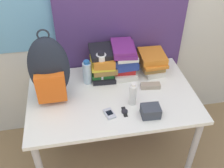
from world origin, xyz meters
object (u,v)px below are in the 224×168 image
water_bottle (87,72)px  sunscreen_bottle (133,94)px  sunglasses_case (151,86)px  book_stack_right (152,62)px  sports_bottle (101,68)px  book_stack_left (103,63)px  cell_phone (109,114)px  camera_pouch (151,111)px  book_stack_center (124,59)px  backpack (49,70)px  wristwatch (125,112)px

water_bottle → sunscreen_bottle: 0.43m
sunglasses_case → book_stack_right: bearing=72.5°
water_bottle → sports_bottle: sports_bottle is taller
water_bottle → sunglasses_case: 0.51m
book_stack_left → cell_phone: book_stack_left is taller
water_bottle → sunglasses_case: size_ratio=1.30×
water_bottle → camera_pouch: water_bottle is taller
sports_bottle → sunscreen_bottle: 0.36m
cell_phone → book_stack_left: bearing=86.6°
book_stack_right → camera_pouch: book_stack_right is taller
camera_pouch → water_bottle: bearing=130.7°
book_stack_center → book_stack_right: 0.25m
backpack → sports_bottle: 0.42m
wristwatch → backpack: bearing=151.1°
book_stack_center → book_stack_right: size_ratio=1.01×
cell_phone → camera_pouch: (0.28, -0.06, 0.03)m
cell_phone → backpack: bearing=144.2°
book_stack_left → book_stack_center: book_stack_center is taller
wristwatch → cell_phone: bearing=-177.5°
camera_pouch → wristwatch: (-0.17, 0.06, -0.03)m
backpack → book_stack_right: backpack is taller
book_stack_center → book_stack_right: book_stack_center is taller
book_stack_right → cell_phone: (-0.44, -0.47, -0.08)m
backpack → camera_pouch: size_ratio=4.10×
water_bottle → sunscreen_bottle: size_ratio=1.09×
sports_bottle → wristwatch: sports_bottle is taller
cell_phone → wristwatch: size_ratio=1.13×
book_stack_center → sports_bottle: bearing=-158.5°
backpack → book_stack_left: bearing=25.0°
sports_bottle → cell_phone: (-0.00, -0.39, -0.12)m
sunscreen_bottle → camera_pouch: bearing=-56.5°
backpack → book_stack_left: backpack is taller
camera_pouch → sports_bottle: bearing=121.5°
backpack → book_stack_center: 0.62m
sports_bottle → camera_pouch: (0.27, -0.45, -0.09)m
backpack → book_stack_left: (0.41, 0.19, -0.11)m
book_stack_left → book_stack_right: 0.42m
book_stack_center → sunscreen_bottle: (-0.01, -0.38, -0.05)m
sunscreen_bottle → sunglasses_case: bearing=39.6°
water_bottle → cell_phone: water_bottle is taller
cell_phone → camera_pouch: camera_pouch is taller
book_stack_center → water_bottle: size_ratio=1.46×
book_stack_right → camera_pouch: size_ratio=2.18×
book_stack_left → wristwatch: (0.08, -0.46, -0.12)m
water_bottle → wristwatch: bearing=-60.7°
book_stack_right → water_bottle: (-0.55, -0.08, 0.01)m
sunglasses_case → camera_pouch: (-0.09, -0.29, 0.02)m
camera_pouch → book_stack_center: bearing=98.8°
backpack → sports_bottle: bearing=16.6°
book_stack_left → water_bottle: 0.16m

